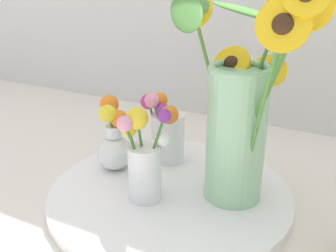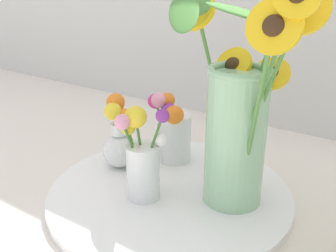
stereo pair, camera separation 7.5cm
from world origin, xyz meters
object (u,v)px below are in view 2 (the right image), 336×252
object	(u,v)px
vase_bulb_right	(119,139)
vase_small_back	(172,130)
mason_jar_sunflowers	(239,117)
serving_tray	(168,193)
vase_small_center	(142,159)

from	to	relation	value
vase_bulb_right	vase_small_back	size ratio (longest dim) A/B	1.04
vase_small_back	mason_jar_sunflowers	bearing A→B (deg)	-22.80
vase_bulb_right	serving_tray	bearing A→B (deg)	-9.61
mason_jar_sunflowers	vase_bulb_right	bearing A→B (deg)	-177.76
vase_small_center	vase_bulb_right	distance (m)	0.15
mason_jar_sunflowers	vase_bulb_right	distance (m)	0.30
vase_small_back	vase_small_center	bearing A→B (deg)	-75.96
vase_bulb_right	mason_jar_sunflowers	bearing A→B (deg)	2.24
vase_small_center	vase_bulb_right	world-z (taller)	vase_small_center
mason_jar_sunflowers	vase_small_center	bearing A→B (deg)	-150.36
vase_small_center	vase_small_back	size ratio (longest dim) A/B	1.16
serving_tray	vase_small_center	distance (m)	0.11
vase_bulb_right	vase_small_back	xyz separation A→B (m)	(0.08, 0.09, 0.01)
serving_tray	vase_bulb_right	xyz separation A→B (m)	(-0.15, 0.02, 0.08)
serving_tray	vase_small_back	bearing A→B (deg)	119.69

